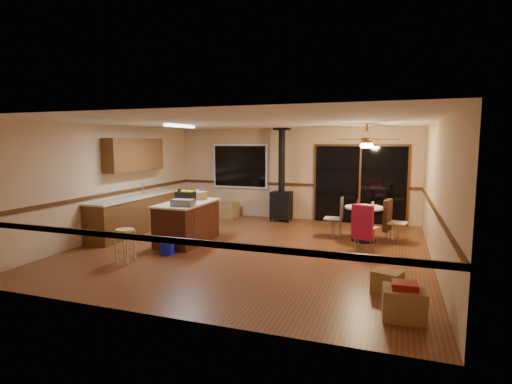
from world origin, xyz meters
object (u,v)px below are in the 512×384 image
at_px(kitchen_island, 187,222).
at_px(chair_left, 338,213).
at_px(dining_table, 364,218).
at_px(chair_near, 363,222).
at_px(toolbox_grey, 183,203).
at_px(box_under_window, 228,210).
at_px(blue_bucket, 167,248).
at_px(chair_right, 389,215).
at_px(box_corner_a, 404,304).
at_px(wood_stove, 281,195).
at_px(toolbox_black, 185,197).
at_px(bar_stool, 125,245).
at_px(box_corner_b, 387,282).

height_order(kitchen_island, chair_left, chair_left).
bearing_deg(chair_left, dining_table, -9.56).
height_order(kitchen_island, chair_near, chair_near).
bearing_deg(toolbox_grey, dining_table, 29.08).
bearing_deg(toolbox_grey, box_under_window, 98.63).
distance_m(kitchen_island, dining_table, 3.93).
xyz_separation_m(chair_left, box_under_window, (-3.43, 1.59, -0.37)).
relative_size(blue_bucket, dining_table, 0.34).
relative_size(chair_right, box_corner_a, 1.37).
relative_size(chair_right, box_under_window, 1.29).
relative_size(chair_left, chair_right, 0.74).
distance_m(wood_stove, blue_bucket, 4.26).
height_order(wood_stove, chair_right, wood_stove).
relative_size(toolbox_grey, toolbox_black, 1.10).
distance_m(blue_bucket, chair_near, 3.96).
height_order(bar_stool, chair_near, chair_near).
bearing_deg(toolbox_black, box_corner_b, -21.31).
bearing_deg(dining_table, bar_stool, -142.82).
xyz_separation_m(blue_bucket, chair_left, (2.99, 2.50, 0.47)).
height_order(toolbox_grey, toolbox_black, toolbox_black).
distance_m(toolbox_grey, chair_left, 3.55).
relative_size(kitchen_island, chair_left, 3.26).
relative_size(chair_near, box_corner_a, 1.37).
bearing_deg(box_corner_a, bar_stool, 169.61).
bearing_deg(bar_stool, box_under_window, 89.72).
relative_size(box_under_window, box_corner_a, 1.05).
bearing_deg(chair_left, bar_stool, -137.45).
distance_m(chair_left, chair_near, 1.16).
xyz_separation_m(bar_stool, dining_table, (4.05, 3.07, 0.22)).
height_order(wood_stove, toolbox_black, wood_stove).
bearing_deg(toolbox_black, chair_left, 26.09).
bearing_deg(chair_right, blue_bucket, -148.75).
bearing_deg(bar_stool, toolbox_grey, 63.25).
bearing_deg(blue_bucket, box_corner_a, -19.65).
xyz_separation_m(wood_stove, chair_left, (1.78, -1.54, -0.14)).
bearing_deg(chair_right, bar_stool, -145.32).
distance_m(kitchen_island, chair_right, 4.46).
relative_size(wood_stove, toolbox_black, 6.14).
relative_size(toolbox_grey, chair_near, 0.65).
height_order(toolbox_grey, dining_table, toolbox_grey).
bearing_deg(box_corner_a, box_corner_b, 103.66).
xyz_separation_m(toolbox_grey, blue_bucket, (-0.11, -0.47, -0.85)).
bearing_deg(chair_near, bar_stool, -151.70).
bearing_deg(dining_table, wood_stove, 145.30).
xyz_separation_m(wood_stove, bar_stool, (-1.68, -4.72, -0.42)).
xyz_separation_m(blue_bucket, chair_near, (3.62, 1.53, 0.48)).
height_order(chair_near, box_corner_b, chair_near).
bearing_deg(chair_left, kitchen_island, -153.91).
relative_size(wood_stove, toolbox_grey, 5.57).
height_order(dining_table, box_corner_a, dining_table).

